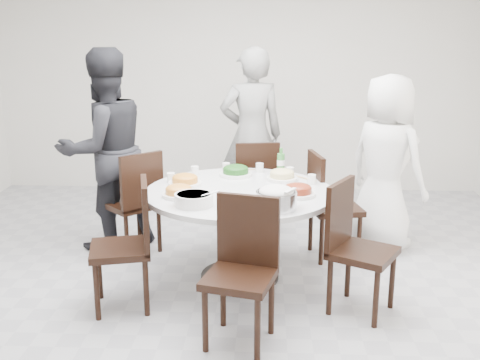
{
  "coord_description": "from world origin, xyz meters",
  "views": [
    {
      "loc": [
        0.35,
        -3.99,
        1.97
      ],
      "look_at": [
        0.15,
        0.33,
        0.82
      ],
      "focal_mm": 42.0,
      "sensor_mm": 36.0,
      "label": 1
    }
  ],
  "objects_px": {
    "diner_middle": "(251,135)",
    "chair_ne": "(335,206)",
    "chair_n": "(255,186)",
    "chair_sw": "(120,246)",
    "dining_table": "(240,235)",
    "diner_left": "(105,150)",
    "soup_bowl": "(194,199)",
    "beverage_bottle": "(281,161)",
    "diner_right": "(386,163)",
    "chair_nw": "(132,202)",
    "chair_se": "(363,250)",
    "chair_s": "(239,275)",
    "rice_bowl": "(276,200)"
  },
  "relations": [
    {
      "from": "chair_sw",
      "to": "beverage_bottle",
      "type": "bearing_deg",
      "value": 119.53
    },
    {
      "from": "chair_ne",
      "to": "soup_bowl",
      "type": "relative_size",
      "value": 3.39
    },
    {
      "from": "chair_ne",
      "to": "rice_bowl",
      "type": "distance_m",
      "value": 1.16
    },
    {
      "from": "chair_nw",
      "to": "rice_bowl",
      "type": "distance_m",
      "value": 1.66
    },
    {
      "from": "chair_s",
      "to": "rice_bowl",
      "type": "height_order",
      "value": "chair_s"
    },
    {
      "from": "chair_ne",
      "to": "chair_nw",
      "type": "distance_m",
      "value": 1.83
    },
    {
      "from": "chair_se",
      "to": "beverage_bottle",
      "type": "relative_size",
      "value": 4.13
    },
    {
      "from": "diner_right",
      "to": "rice_bowl",
      "type": "distance_m",
      "value": 1.6
    },
    {
      "from": "chair_ne",
      "to": "diner_right",
      "type": "height_order",
      "value": "diner_right"
    },
    {
      "from": "chair_nw",
      "to": "chair_se",
      "type": "height_order",
      "value": "same"
    },
    {
      "from": "chair_nw",
      "to": "rice_bowl",
      "type": "height_order",
      "value": "chair_nw"
    },
    {
      "from": "chair_se",
      "to": "rice_bowl",
      "type": "xyz_separation_m",
      "value": [
        -0.62,
        0.06,
        0.34
      ]
    },
    {
      "from": "diner_middle",
      "to": "beverage_bottle",
      "type": "height_order",
      "value": "diner_middle"
    },
    {
      "from": "chair_s",
      "to": "diner_left",
      "type": "bearing_deg",
      "value": 142.89
    },
    {
      "from": "dining_table",
      "to": "beverage_bottle",
      "type": "distance_m",
      "value": 0.81
    },
    {
      "from": "diner_left",
      "to": "soup_bowl",
      "type": "distance_m",
      "value": 1.46
    },
    {
      "from": "diner_left",
      "to": "rice_bowl",
      "type": "height_order",
      "value": "diner_left"
    },
    {
      "from": "chair_sw",
      "to": "diner_right",
      "type": "xyz_separation_m",
      "value": [
        2.14,
        1.31,
        0.33
      ]
    },
    {
      "from": "chair_n",
      "to": "chair_sw",
      "type": "bearing_deg",
      "value": 52.28
    },
    {
      "from": "soup_bowl",
      "to": "diner_left",
      "type": "bearing_deg",
      "value": 130.98
    },
    {
      "from": "chair_sw",
      "to": "diner_left",
      "type": "relative_size",
      "value": 0.52
    },
    {
      "from": "chair_n",
      "to": "rice_bowl",
      "type": "bearing_deg",
      "value": 88.32
    },
    {
      "from": "diner_right",
      "to": "diner_left",
      "type": "distance_m",
      "value": 2.57
    },
    {
      "from": "rice_bowl",
      "to": "soup_bowl",
      "type": "bearing_deg",
      "value": 174.72
    },
    {
      "from": "chair_ne",
      "to": "diner_right",
      "type": "distance_m",
      "value": 0.64
    },
    {
      "from": "dining_table",
      "to": "chair_s",
      "type": "bearing_deg",
      "value": -87.48
    },
    {
      "from": "chair_nw",
      "to": "chair_s",
      "type": "xyz_separation_m",
      "value": [
        1.05,
        -1.53,
        0.0
      ]
    },
    {
      "from": "chair_n",
      "to": "soup_bowl",
      "type": "distance_m",
      "value": 1.61
    },
    {
      "from": "chair_s",
      "to": "beverage_bottle",
      "type": "distance_m",
      "value": 1.62
    },
    {
      "from": "diner_middle",
      "to": "chair_ne",
      "type": "bearing_deg",
      "value": 114.98
    },
    {
      "from": "chair_nw",
      "to": "beverage_bottle",
      "type": "xyz_separation_m",
      "value": [
        1.34,
        0.02,
        0.39
      ]
    },
    {
      "from": "rice_bowl",
      "to": "dining_table",
      "type": "bearing_deg",
      "value": 121.1
    },
    {
      "from": "dining_table",
      "to": "diner_left",
      "type": "xyz_separation_m",
      "value": [
        -1.27,
        0.69,
        0.54
      ]
    },
    {
      "from": "chair_sw",
      "to": "diner_middle",
      "type": "relative_size",
      "value": 0.52
    },
    {
      "from": "chair_se",
      "to": "chair_s",
      "type": "bearing_deg",
      "value": 148.52
    },
    {
      "from": "chair_n",
      "to": "soup_bowl",
      "type": "xyz_separation_m",
      "value": [
        -0.41,
        -1.52,
        0.32
      ]
    },
    {
      "from": "chair_nw",
      "to": "diner_left",
      "type": "bearing_deg",
      "value": -75.24
    },
    {
      "from": "chair_s",
      "to": "chair_ne",
      "type": "bearing_deg",
      "value": 77.3
    },
    {
      "from": "rice_bowl",
      "to": "diner_left",
      "type": "bearing_deg",
      "value": 143.31
    },
    {
      "from": "beverage_bottle",
      "to": "diner_right",
      "type": "bearing_deg",
      "value": 12.73
    },
    {
      "from": "rice_bowl",
      "to": "beverage_bottle",
      "type": "height_order",
      "value": "beverage_bottle"
    },
    {
      "from": "chair_ne",
      "to": "rice_bowl",
      "type": "height_order",
      "value": "chair_ne"
    },
    {
      "from": "chair_ne",
      "to": "chair_se",
      "type": "height_order",
      "value": "same"
    },
    {
      "from": "chair_se",
      "to": "chair_sw",
      "type": "bearing_deg",
      "value": 120.5
    },
    {
      "from": "chair_se",
      "to": "beverage_bottle",
      "type": "bearing_deg",
      "value": 57.57
    },
    {
      "from": "diner_middle",
      "to": "dining_table",
      "type": "bearing_deg",
      "value": 76.12
    },
    {
      "from": "chair_nw",
      "to": "diner_middle",
      "type": "xyz_separation_m",
      "value": [
        1.06,
        0.99,
        0.44
      ]
    },
    {
      "from": "chair_n",
      "to": "diner_left",
      "type": "relative_size",
      "value": 0.52
    },
    {
      "from": "diner_right",
      "to": "beverage_bottle",
      "type": "bearing_deg",
      "value": 59.56
    },
    {
      "from": "dining_table",
      "to": "chair_n",
      "type": "height_order",
      "value": "chair_n"
    }
  ]
}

